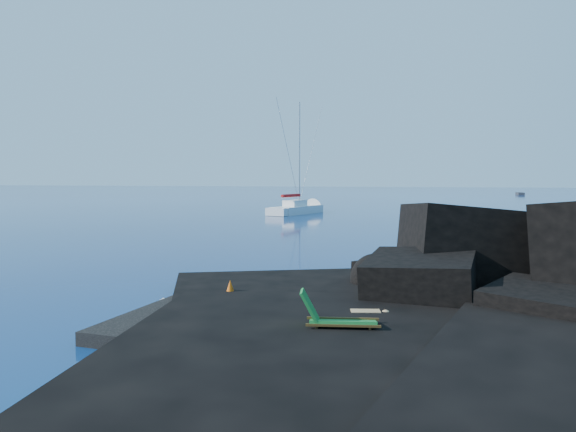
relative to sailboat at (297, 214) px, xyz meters
name	(u,v)px	position (x,y,z in m)	size (l,w,h in m)	color
ground	(121,325)	(5.16, -45.59, 0.00)	(400.00, 400.00, 0.00)	#040D3A
beach	(285,330)	(9.66, -45.09, 0.00)	(8.50, 6.00, 0.70)	black
surf_foam	(330,296)	(10.16, -40.59, 0.00)	(10.00, 8.00, 0.06)	white
sailboat	(297,214)	(0.00, 0.00, 0.00)	(2.43, 11.58, 12.14)	silver
deck_chair	(343,312)	(11.41, -46.61, 0.95)	(1.75, 0.76, 1.20)	#19712D
towel	(365,321)	(11.78, -45.07, 0.38)	(2.05, 0.97, 0.05)	silver
sunbather	(365,315)	(11.78, -45.07, 0.54)	(1.95, 0.51, 0.28)	tan
marker_cone	(230,290)	(7.58, -43.47, 0.66)	(0.41, 0.41, 0.62)	#D1560B
distant_boat_a	(520,195)	(33.85, 70.66, 0.00)	(1.27, 4.07, 0.54)	#29282D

